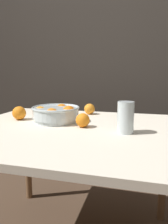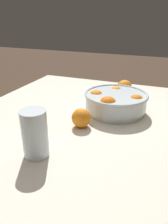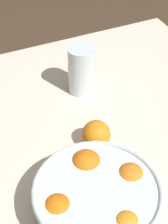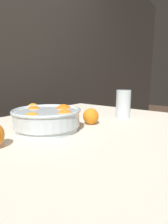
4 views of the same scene
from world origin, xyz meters
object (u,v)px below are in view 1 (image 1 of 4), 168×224
Objects in this scene: orange_loose_aside at (19,113)px; orange_loose_near_bowl at (83,120)px; juice_glass at (125,119)px; orange_loose_front at (89,109)px; fruit_bowl at (56,113)px.

orange_loose_near_bowl is at bearing -10.32° from orange_loose_aside.
juice_glass reaches higher than orange_loose_near_bowl.
orange_loose_front is (-0.28, 0.42, -0.03)m from juice_glass.
orange_loose_near_bowl reaches higher than orange_loose_front.
juice_glass is 1.83× the size of orange_loose_aside.
fruit_bowl is at bearing 2.27° from orange_loose_aside.
orange_loose_aside is (-0.37, -0.28, 0.00)m from orange_loose_front.
fruit_bowl is 3.80× the size of orange_loose_front.
orange_loose_near_bowl is 1.01× the size of orange_loose_front.
orange_loose_front is 0.47m from orange_loose_aside.
juice_glass is 2.05× the size of orange_loose_front.
orange_loose_front is at bearing 64.04° from fruit_bowl.
orange_loose_front is at bearing 37.54° from orange_loose_aside.
juice_glass is at bearing -14.21° from orange_loose_near_bowl.
juice_glass is at bearing -56.56° from orange_loose_front.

